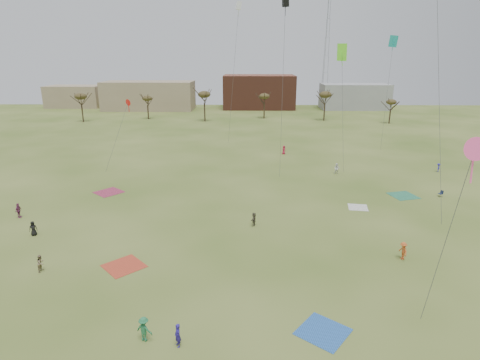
{
  "coord_description": "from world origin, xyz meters",
  "views": [
    {
      "loc": [
        0.8,
        -30.07,
        18.78
      ],
      "look_at": [
        0.0,
        12.0,
        5.5
      ],
      "focal_mm": 29.52,
      "sensor_mm": 36.0,
      "label": 1
    }
  ],
  "objects_px": {
    "flyer_near_center": "(144,329)",
    "radio_tower": "(326,55)",
    "flyer_near_right": "(178,335)",
    "camp_chair_right": "(440,195)"
  },
  "relations": [
    {
      "from": "flyer_near_center",
      "to": "camp_chair_right",
      "type": "height_order",
      "value": "flyer_near_center"
    },
    {
      "from": "flyer_near_center",
      "to": "flyer_near_right",
      "type": "relative_size",
      "value": 1.08
    },
    {
      "from": "flyer_near_center",
      "to": "flyer_near_right",
      "type": "bearing_deg",
      "value": -171.78
    },
    {
      "from": "flyer_near_right",
      "to": "radio_tower",
      "type": "distance_m",
      "value": 138.52
    },
    {
      "from": "camp_chair_right",
      "to": "radio_tower",
      "type": "relative_size",
      "value": 0.02
    },
    {
      "from": "flyer_near_center",
      "to": "flyer_near_right",
      "type": "height_order",
      "value": "flyer_near_center"
    },
    {
      "from": "camp_chair_right",
      "to": "flyer_near_center",
      "type": "bearing_deg",
      "value": -72.37
    },
    {
      "from": "flyer_near_center",
      "to": "radio_tower",
      "type": "bearing_deg",
      "value": -85.03
    },
    {
      "from": "radio_tower",
      "to": "camp_chair_right",
      "type": "bearing_deg",
      "value": -91.23
    },
    {
      "from": "flyer_near_center",
      "to": "radio_tower",
      "type": "height_order",
      "value": "radio_tower"
    }
  ]
}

